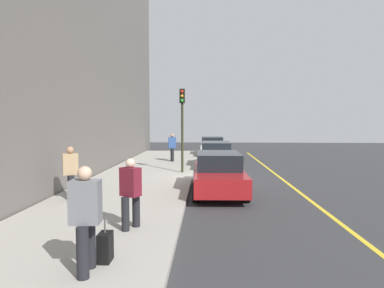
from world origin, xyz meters
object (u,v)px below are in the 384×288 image
object	(u,v)px
parked_car_red	(219,173)
traffic_light_pole	(182,116)
parked_car_silver	(212,146)
pedestrian_burgundy_coat	(131,191)
rolling_suitcase	(105,247)
pedestrian_blue_coat	(172,146)
pedestrian_grey_coat	(86,216)
pedestrian_tan_coat	(71,171)
parked_car_white	(216,155)

from	to	relation	value
parked_car_red	traffic_light_pole	xyz separation A→B (m)	(-4.01, -1.66, 2.21)
parked_car_silver	pedestrian_burgundy_coat	xyz separation A→B (m)	(18.10, -2.24, 0.29)
traffic_light_pole	rolling_suitcase	bearing A→B (deg)	-3.39
pedestrian_blue_coat	pedestrian_grey_coat	size ratio (longest dim) A/B	0.98
rolling_suitcase	parked_car_red	bearing A→B (deg)	160.87
pedestrian_blue_coat	pedestrian_tan_coat	size ratio (longest dim) A/B	1.02
pedestrian_blue_coat	pedestrian_tan_coat	xyz separation A→B (m)	(10.63, -2.22, -0.02)
parked_car_white	parked_car_silver	bearing A→B (deg)	-179.10
parked_car_red	traffic_light_pole	size ratio (longest dim) A/B	1.10
parked_car_silver	pedestrian_grey_coat	xyz separation A→B (m)	(20.41, -2.46, 0.36)
parked_car_red	rolling_suitcase	xyz separation A→B (m)	(6.60, -2.29, -0.34)
parked_car_silver	traffic_light_pole	size ratio (longest dim) A/B	1.12
parked_car_red	pedestrian_tan_coat	distance (m)	5.25
pedestrian_burgundy_coat	pedestrian_grey_coat	xyz separation A→B (m)	(2.31, -0.22, 0.07)
traffic_light_pole	rolling_suitcase	size ratio (longest dim) A/B	4.65
pedestrian_grey_coat	rolling_suitcase	distance (m)	0.85
parked_car_red	pedestrian_blue_coat	distance (m)	9.14
parked_car_white	rolling_suitcase	distance (m)	13.51
parked_car_white	pedestrian_blue_coat	size ratio (longest dim) A/B	2.66
parked_car_white	rolling_suitcase	size ratio (longest dim) A/B	5.28
parked_car_white	rolling_suitcase	bearing A→B (deg)	-10.20
parked_car_white	parked_car_red	bearing A→B (deg)	-0.86
parked_car_silver	pedestrian_grey_coat	distance (m)	20.56
pedestrian_tan_coat	parked_car_red	bearing A→B (deg)	111.21
parked_car_silver	traffic_light_pole	distance (m)	9.74
parked_car_red	pedestrian_blue_coat	xyz separation A→B (m)	(-8.73, -2.66, 0.34)
pedestrian_blue_coat	pedestrian_tan_coat	bearing A→B (deg)	-11.80
parked_car_white	pedestrian_tan_coat	size ratio (longest dim) A/B	2.72
pedestrian_grey_coat	rolling_suitcase	world-z (taller)	pedestrian_grey_coat
pedestrian_burgundy_coat	pedestrian_tan_coat	distance (m)	3.89
parked_car_silver	pedestrian_tan_coat	xyz separation A→B (m)	(15.24, -4.88, 0.32)
traffic_light_pole	pedestrian_grey_coat	bearing A→B (deg)	-4.15
pedestrian_blue_coat	pedestrian_burgundy_coat	size ratio (longest dim) A/B	1.06
pedestrian_burgundy_coat	traffic_light_pole	bearing A→B (deg)	176.19
pedestrian_burgundy_coat	pedestrian_grey_coat	size ratio (longest dim) A/B	0.93
pedestrian_tan_coat	traffic_light_pole	world-z (taller)	traffic_light_pole
pedestrian_tan_coat	traffic_light_pole	bearing A→B (deg)	151.39
parked_car_silver	pedestrian_tan_coat	distance (m)	16.01
parked_car_silver	rolling_suitcase	size ratio (longest dim) A/B	5.20
parked_car_red	traffic_light_pole	bearing A→B (deg)	-157.47
pedestrian_burgundy_coat	parked_car_white	bearing A→B (deg)	168.41
parked_car_silver	pedestrian_tan_coat	size ratio (longest dim) A/B	2.68
parked_car_red	pedestrian_tan_coat	xyz separation A→B (m)	(1.89, -4.88, 0.32)
parked_car_silver	rolling_suitcase	distance (m)	20.08
pedestrian_burgundy_coat	rolling_suitcase	size ratio (longest dim) A/B	1.88
pedestrian_tan_coat	rolling_suitcase	xyz separation A→B (m)	(4.71, 2.59, -0.66)
parked_car_silver	parked_car_red	xyz separation A→B (m)	(13.35, 0.00, -0.00)
parked_car_red	pedestrian_grey_coat	bearing A→B (deg)	-19.25
parked_car_white	pedestrian_tan_coat	distance (m)	9.93
pedestrian_burgundy_coat	rolling_suitcase	distance (m)	1.95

